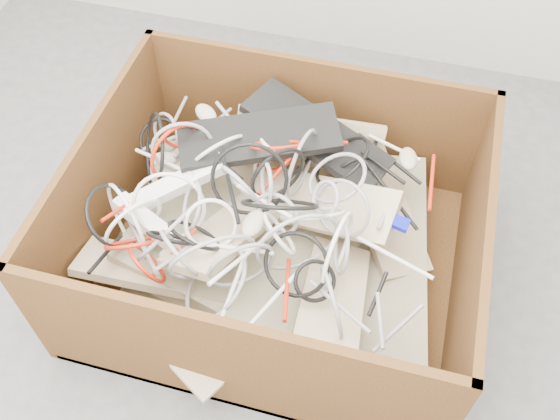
% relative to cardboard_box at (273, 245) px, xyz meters
% --- Properties ---
extents(ground, '(3.00, 3.00, 0.00)m').
position_rel_cardboard_box_xyz_m(ground, '(-0.16, -0.27, -0.13)').
color(ground, '#4C4C4E').
rests_on(ground, ground).
extents(cardboard_box, '(1.19, 1.00, 0.52)m').
position_rel_cardboard_box_xyz_m(cardboard_box, '(0.00, 0.00, 0.00)').
color(cardboard_box, '#381B0E').
rests_on(cardboard_box, ground).
extents(keyboard_pile, '(1.07, 1.01, 0.36)m').
position_rel_cardboard_box_xyz_m(keyboard_pile, '(0.01, 0.04, 0.15)').
color(keyboard_pile, tan).
rests_on(keyboard_pile, cardboard_box).
extents(mice_scatter, '(0.84, 0.61, 0.17)m').
position_rel_cardboard_box_xyz_m(mice_scatter, '(-0.11, 0.05, 0.24)').
color(mice_scatter, '#BCB097').
rests_on(mice_scatter, keyboard_pile).
extents(power_strip_left, '(0.27, 0.22, 0.12)m').
position_rel_cardboard_box_xyz_m(power_strip_left, '(-0.29, -0.02, 0.25)').
color(power_strip_left, white).
rests_on(power_strip_left, keyboard_pile).
extents(power_strip_right, '(0.27, 0.15, 0.09)m').
position_rel_cardboard_box_xyz_m(power_strip_right, '(-0.33, -0.16, 0.19)').
color(power_strip_right, white).
rests_on(power_strip_right, keyboard_pile).
extents(vga_plug, '(0.05, 0.05, 0.03)m').
position_rel_cardboard_box_xyz_m(vga_plug, '(0.38, 0.01, 0.24)').
color(vga_plug, '#0C14BA').
rests_on(vga_plug, keyboard_pile).
extents(cable_tangle, '(1.05, 0.90, 0.46)m').
position_rel_cardboard_box_xyz_m(cable_tangle, '(-0.09, -0.07, 0.27)').
color(cable_tangle, gray).
rests_on(cable_tangle, keyboard_pile).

